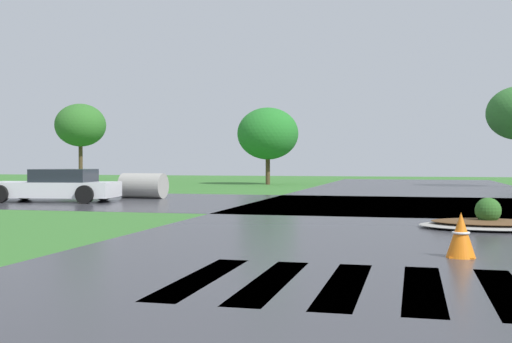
{
  "coord_description": "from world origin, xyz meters",
  "views": [
    {
      "loc": [
        -0.11,
        -2.75,
        1.47
      ],
      "look_at": [
        -4.03,
        13.01,
        1.21
      ],
      "focal_mm": 44.53,
      "sensor_mm": 36.0,
      "label": 1
    }
  ],
  "objects": [
    {
      "name": "background_treeline",
      "position": [
        -4.86,
        36.73,
        3.67
      ],
      "size": [
        45.25,
        5.48,
        5.75
      ],
      "color": "#4C3823",
      "rests_on": "ground"
    },
    {
      "name": "traffic_cone",
      "position": [
        0.59,
        7.35,
        0.34
      ],
      "size": [
        0.44,
        0.44,
        0.7
      ],
      "color": "orange",
      "rests_on": "ground"
    },
    {
      "name": "asphalt_cross_road",
      "position": [
        0.0,
        19.16,
        0.0
      ],
      "size": [
        90.0,
        10.19,
        0.01
      ],
      "primitive_type": "cube",
      "color": "#35353A",
      "rests_on": "ground"
    },
    {
      "name": "crosswalk_stripes",
      "position": [
        0.0,
        4.81,
        0.0
      ],
      "size": [
        5.85,
        2.96,
        0.01
      ],
      "color": "white",
      "rests_on": "ground"
    },
    {
      "name": "asphalt_roadway",
      "position": [
        0.0,
        10.0,
        0.0
      ],
      "size": [
        11.33,
        80.0,
        0.01
      ],
      "primitive_type": "cube",
      "color": "#35353A",
      "rests_on": "ground"
    },
    {
      "name": "median_island",
      "position": [
        1.47,
        11.85,
        0.14
      ],
      "size": [
        2.93,
        1.88,
        0.68
      ],
      "color": "#9E9B93",
      "rests_on": "ground"
    },
    {
      "name": "drainage_pipe_stack",
      "position": [
        -10.57,
        20.66,
        0.5
      ],
      "size": [
        1.84,
        1.12,
        1.0
      ],
      "color": "#9E9B93",
      "rests_on": "ground"
    },
    {
      "name": "car_dark_suv",
      "position": [
        -12.77,
        17.87,
        0.56
      ],
      "size": [
        4.78,
        2.55,
        1.19
      ],
      "rotation": [
        0.0,
        0.0,
        3.27
      ],
      "color": "silver",
      "rests_on": "ground"
    }
  ]
}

